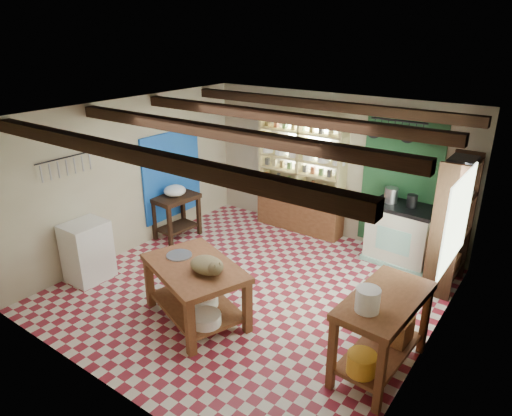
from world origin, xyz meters
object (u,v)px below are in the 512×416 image
Objects in this scene: right_counter at (381,334)px; cat at (207,265)px; white_cabinet at (87,251)px; work_table at (196,292)px; prep_table at (177,217)px; stove at (401,234)px.

right_counter is 2.20m from cat.
work_table is at bearing 5.13° from white_cabinet.
prep_table is 4.54m from right_counter.
white_cabinet is (-3.69, -3.35, -0.03)m from stove.
cat is at bearing 11.31° from work_table.
right_counter is at bearing 31.64° from work_table.
stove reaches higher than white_cabinet.
work_table is at bearing -34.77° from prep_table.
prep_table is 0.61× the size of right_counter.
right_counter is at bearing 24.00° from cat.
work_table is at bearing -165.07° from right_counter.
white_cabinet is 2.35m from cat.
cat reaches higher than right_counter.
prep_table is 2.90m from cat.
cat is (-2.10, -0.52, 0.42)m from right_counter.
work_table is 1.06× the size of right_counter.
cat reaches higher than stove.
right_counter is at bearing -10.54° from prep_table.
work_table is 1.38× the size of stove.
prep_table reaches higher than work_table.
stove is at bearing 108.30° from right_counter.
stove is 3.50m from cat.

